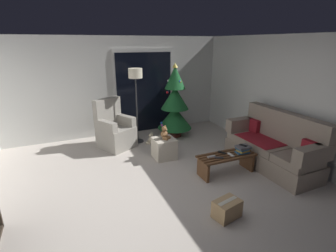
{
  "coord_description": "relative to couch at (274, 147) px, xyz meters",
  "views": [
    {
      "loc": [
        -1.38,
        -3.43,
        2.35
      ],
      "look_at": [
        0.4,
        0.7,
        0.85
      ],
      "focal_mm": 27.03,
      "sensor_mm": 36.0,
      "label": 1
    }
  ],
  "objects": [
    {
      "name": "cell_phone",
      "position": [
        -0.68,
        0.08,
        0.12
      ],
      "size": [
        0.12,
        0.16,
        0.01
      ],
      "primitive_type": "cube",
      "rotation": [
        0.0,
        0.0,
        0.41
      ],
      "color": "black",
      "rests_on": "book_stack"
    },
    {
      "name": "remote_black",
      "position": [
        -1.07,
        0.2,
        -0.01
      ],
      "size": [
        0.1,
        0.16,
        0.02
      ],
      "primitive_type": "cube",
      "rotation": [
        0.0,
        0.0,
        3.53
      ],
      "color": "black",
      "rests_on": "coffee_table"
    },
    {
      "name": "teddy_bear_chestnut",
      "position": [
        -1.82,
        1.18,
        0.15
      ],
      "size": [
        0.21,
        0.22,
        0.29
      ],
      "color": "brown",
      "rests_on": "ottoman"
    },
    {
      "name": "wall_back",
      "position": [
        -2.32,
        3.13,
        0.85
      ],
      "size": [
        5.72,
        0.12,
        2.5
      ],
      "primitive_type": "cube",
      "color": "silver",
      "rests_on": "ground"
    },
    {
      "name": "christmas_tree",
      "position": [
        -1.07,
        2.31,
        0.44
      ],
      "size": [
        0.88,
        0.88,
        1.88
      ],
      "color": "#4C1E19",
      "rests_on": "ground"
    },
    {
      "name": "remote_white",
      "position": [
        -0.97,
        0.06,
        -0.01
      ],
      "size": [
        0.05,
        0.16,
        0.02
      ],
      "primitive_type": "cube",
      "rotation": [
        0.0,
        0.0,
        0.05
      ],
      "color": "silver",
      "rests_on": "coffee_table"
    },
    {
      "name": "teddy_bear_cream_by_tree",
      "position": [
        -1.82,
        2.03,
        -0.28
      ],
      "size": [
        0.22,
        0.21,
        0.29
      ],
      "color": "beige",
      "rests_on": "ground"
    },
    {
      "name": "wall_right",
      "position": [
        0.54,
        0.07,
        0.85
      ],
      "size": [
        0.12,
        6.0,
        2.5
      ],
      "primitive_type": "cube",
      "color": "silver",
      "rests_on": "ground"
    },
    {
      "name": "ground_plane",
      "position": [
        -2.32,
        0.07,
        -0.4
      ],
      "size": [
        7.0,
        7.0,
        0.0
      ],
      "primitive_type": "plane",
      "color": "#BCB2A8"
    },
    {
      "name": "floor_lamp",
      "position": [
        -2.07,
        2.29,
        1.11
      ],
      "size": [
        0.32,
        0.32,
        1.78
      ],
      "color": "#2D2D30",
      "rests_on": "ground"
    },
    {
      "name": "patio_door_frame",
      "position": [
        -1.62,
        3.06,
        0.7
      ],
      "size": [
        1.6,
        0.02,
        2.2
      ],
      "primitive_type": "cube",
      "color": "silver",
      "rests_on": "ground"
    },
    {
      "name": "remote_graphite",
      "position": [
        -1.24,
        0.04,
        -0.01
      ],
      "size": [
        0.16,
        0.11,
        0.02
      ],
      "primitive_type": "cube",
      "rotation": [
        0.0,
        0.0,
        4.21
      ],
      "color": "#333338",
      "rests_on": "coffee_table"
    },
    {
      "name": "couch",
      "position": [
        0.0,
        0.0,
        0.0
      ],
      "size": [
        0.8,
        1.95,
        1.08
      ],
      "color": "gray",
      "rests_on": "ground"
    },
    {
      "name": "coffee_table",
      "position": [
        -1.03,
        0.11,
        -0.15
      ],
      "size": [
        1.1,
        0.4,
        0.38
      ],
      "color": "brown",
      "rests_on": "ground"
    },
    {
      "name": "remote_silver",
      "position": [
        -1.34,
        0.13,
        -0.01
      ],
      "size": [
        0.16,
        0.05,
        0.02
      ],
      "primitive_type": "cube",
      "rotation": [
        0.0,
        0.0,
        4.7
      ],
      "color": "#ADADB2",
      "rests_on": "coffee_table"
    },
    {
      "name": "cardboard_box_taped_mid_floor",
      "position": [
        -1.76,
        -0.94,
        -0.27
      ],
      "size": [
        0.42,
        0.33,
        0.26
      ],
      "color": "tan",
      "rests_on": "ground"
    },
    {
      "name": "book_stack",
      "position": [
        -0.7,
        0.06,
        0.05
      ],
      "size": [
        0.27,
        0.2,
        0.13
      ],
      "color": "#285684",
      "rests_on": "coffee_table"
    },
    {
      "name": "patio_door_glass",
      "position": [
        -1.62,
        3.04,
        0.65
      ],
      "size": [
        1.5,
        0.02,
        2.1
      ],
      "primitive_type": "cube",
      "color": "black",
      "rests_on": "ground"
    },
    {
      "name": "armchair",
      "position": [
        -2.65,
        2.19,
        0.0
      ],
      "size": [
        0.93,
        0.93,
        1.13
      ],
      "color": "gray",
      "rests_on": "ground"
    },
    {
      "name": "ottoman",
      "position": [
        -1.83,
        1.19,
        -0.18
      ],
      "size": [
        0.44,
        0.44,
        0.43
      ],
      "primitive_type": "cube",
      "color": "beige",
      "rests_on": "ground"
    }
  ]
}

